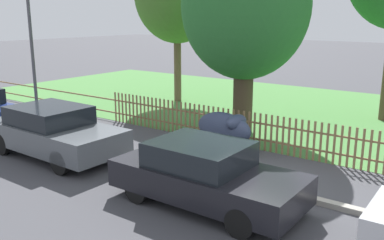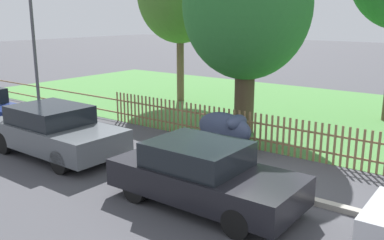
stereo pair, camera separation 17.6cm
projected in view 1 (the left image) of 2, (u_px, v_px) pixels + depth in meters
name	position (u px, v px, depth m)	size (l,w,h in m)	color
ground_plane	(250.00, 188.00, 9.95)	(120.00, 120.00, 0.00)	#424247
kerb_stone	(252.00, 184.00, 10.02)	(36.09, 0.20, 0.12)	#9E998E
grass_strip	(357.00, 118.00, 16.76)	(36.09, 11.85, 0.01)	#477F3D
park_fence	(298.00, 138.00, 11.99)	(36.09, 0.05, 1.12)	olive
parked_car_black_saloon	(54.00, 131.00, 12.10)	(4.35, 1.92, 1.42)	#51565B
parked_car_navy_estate	(205.00, 174.00, 8.96)	(4.10, 1.81, 1.35)	black
covered_motorcycle	(225.00, 128.00, 12.56)	(1.96, 0.86, 1.15)	black
tree_behind_motorcycle	(246.00, 6.00, 13.82)	(4.20, 4.20, 6.65)	#473828
street_lamp	(26.00, 11.00, 14.38)	(0.20, 0.79, 6.58)	#47474C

